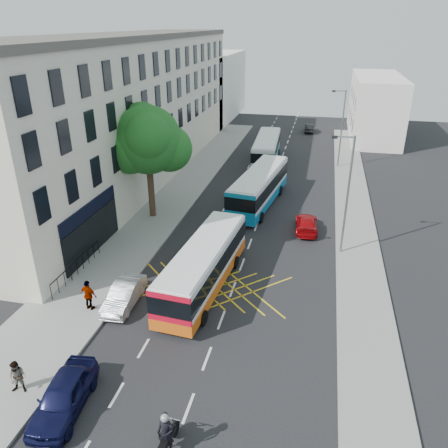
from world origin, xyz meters
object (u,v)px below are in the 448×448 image
Objects in this scene: lamp_near at (347,190)px; bus_far at (267,149)px; parked_car_silver at (124,295)px; bus_mid at (259,187)px; pedestrian_far at (89,295)px; street_tree at (147,141)px; pedestrian_near at (18,377)px; lamp_far at (341,125)px; parked_car_blue at (64,396)px; distant_car_dark at (310,128)px; motorbike at (166,435)px; bus_near at (204,266)px; red_hatchback at (307,224)px; distant_car_grey at (268,134)px.

bus_far is (-7.75, 20.01, -3.08)m from lamp_near.
bus_far is 2.74× the size of parked_car_silver.
bus_mid is 18.54m from pedestrian_far.
street_tree reaches higher than bus_mid.
bus_far is 29.11m from parked_car_silver.
pedestrian_far is (0.01, 6.02, 0.11)m from pedestrian_near.
lamp_far is at bearing 65.81° from parked_car_silver.
bus_mid is 6.11× the size of pedestrian_far.
parked_car_blue is at bearing -86.45° from parked_car_silver.
parked_car_silver is 45.83m from distant_car_dark.
lamp_near reaches higher than pedestrian_far.
parked_car_silver is (-4.05, -28.81, -0.90)m from bus_far.
parked_car_silver is 2.15× the size of pedestrian_far.
street_tree is 2.47× the size of distant_car_dark.
bus_far is 16.82m from distant_car_dark.
motorbike is (-6.35, -37.12, -3.70)m from lamp_far.
lamp_far is at bearing 77.88° from bus_near.
motorbike is (1.39, -37.13, -0.62)m from bus_far.
lamp_near is 36.72m from distant_car_dark.
bus_near is 4.64× the size of motorbike.
motorbike is at bearing -90.66° from bus_far.
street_tree reaches higher than bus_near.
red_hatchback is at bearing 0.81° from street_tree.
bus_near is 2.86× the size of distant_car_dark.
lamp_near is 5.13× the size of pedestrian_near.
pedestrian_near is at bearing -93.55° from distant_car_grey.
red_hatchback is (12.32, 0.17, -5.72)m from street_tree.
parked_car_silver is (-0.70, 7.32, -0.08)m from parked_car_blue.
lamp_near is at bearing -90.00° from lamp_far.
distant_car_grey is at bearing 93.99° from bus_far.
pedestrian_near is (-5.47, -9.69, -0.56)m from bus_near.
lamp_near is 5.65m from red_hatchback.
pedestrian_near reaches higher than red_hatchback.
street_tree reaches higher than distant_car_dark.
pedestrian_far is at bearing 45.75° from red_hatchback.
bus_near reaches higher than parked_car_blue.
lamp_near is 0.78× the size of bus_near.
parked_car_silver is 2.45× the size of pedestrian_near.
parked_car_silver is (-11.80, -28.80, -3.99)m from lamp_far.
pedestrian_near is (1.33, -18.79, -5.36)m from street_tree.
lamp_near is at bearing 49.07° from parked_car_blue.
street_tree is 2.30× the size of parked_car_silver.
bus_mid is 2.76× the size of red_hatchback.
parked_car_blue is at bearing -98.11° from bus_far.
lamp_far is at bearing -2.89° from bus_far.
motorbike is at bearing -81.68° from bus_mid.
lamp_near is 2.24× the size of distant_car_dark.
lamp_far reaches higher than pedestrian_far.
parked_car_blue is at bearing -17.27° from pedestrian_near.
lamp_near reaches higher than distant_car_dark.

